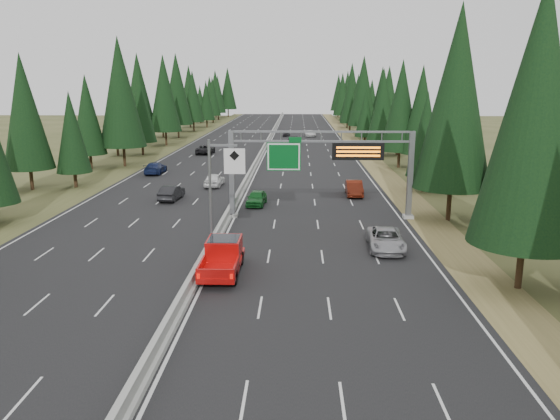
# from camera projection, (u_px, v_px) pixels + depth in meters

# --- Properties ---
(road) EXTENTS (32.00, 260.00, 0.08)m
(road) POSITION_uv_depth(u_px,v_px,m) (261.00, 155.00, 93.44)
(road) COLOR black
(road) RESTS_ON ground
(shoulder_right) EXTENTS (3.60, 260.00, 0.06)m
(shoulder_right) POSITION_uv_depth(u_px,v_px,m) (366.00, 155.00, 92.87)
(shoulder_right) COLOR olive
(shoulder_right) RESTS_ON ground
(shoulder_left) EXTENTS (3.60, 260.00, 0.06)m
(shoulder_left) POSITION_uv_depth(u_px,v_px,m) (158.00, 154.00, 94.01)
(shoulder_left) COLOR #3F4821
(shoulder_left) RESTS_ON ground
(median_barrier) EXTENTS (0.70, 260.00, 0.85)m
(median_barrier) POSITION_uv_depth(u_px,v_px,m) (261.00, 153.00, 93.35)
(median_barrier) COLOR gray
(median_barrier) RESTS_ON road
(sign_gantry) EXTENTS (16.75, 0.98, 7.80)m
(sign_gantry) POSITION_uv_depth(u_px,v_px,m) (328.00, 161.00, 48.04)
(sign_gantry) COLOR slate
(sign_gantry) RESTS_ON road
(hov_sign_pole) EXTENTS (2.80, 0.50, 8.00)m
(hov_sign_pole) POSITION_uv_depth(u_px,v_px,m) (218.00, 187.00, 38.77)
(hov_sign_pole) COLOR slate
(hov_sign_pole) RESTS_ON road
(tree_row_right) EXTENTS (11.89, 242.06, 18.94)m
(tree_row_right) POSITION_uv_depth(u_px,v_px,m) (408.00, 103.00, 79.17)
(tree_row_right) COLOR black
(tree_row_right) RESTS_ON ground
(tree_row_left) EXTENTS (12.17, 241.43, 18.70)m
(tree_row_left) POSITION_uv_depth(u_px,v_px,m) (118.00, 101.00, 85.35)
(tree_row_left) COLOR black
(tree_row_left) RESTS_ON ground
(silver_minivan) EXTENTS (2.74, 5.55, 1.52)m
(silver_minivan) POSITION_uv_depth(u_px,v_px,m) (386.00, 239.00, 39.66)
(silver_minivan) COLOR #9A9A9E
(silver_minivan) RESTS_ON road
(red_pickup) EXTENTS (2.26, 6.33, 2.06)m
(red_pickup) POSITION_uv_depth(u_px,v_px,m) (223.00, 254.00, 34.97)
(red_pickup) COLOR black
(red_pickup) RESTS_ON road
(car_ahead_green) EXTENTS (2.07, 4.43, 1.47)m
(car_ahead_green) POSITION_uv_depth(u_px,v_px,m) (257.00, 198.00, 54.24)
(car_ahead_green) COLOR #145A1F
(car_ahead_green) RESTS_ON road
(car_ahead_dkred) EXTENTS (1.80, 4.92, 1.61)m
(car_ahead_dkred) POSITION_uv_depth(u_px,v_px,m) (354.00, 188.00, 58.93)
(car_ahead_dkred) COLOR maroon
(car_ahead_dkred) RESTS_ON road
(car_ahead_dkgrey) EXTENTS (2.52, 5.78, 1.66)m
(car_ahead_dkgrey) POSITION_uv_depth(u_px,v_px,m) (293.00, 141.00, 106.86)
(car_ahead_dkgrey) COLOR black
(car_ahead_dkgrey) RESTS_ON road
(car_ahead_white) EXTENTS (2.81, 5.33, 1.43)m
(car_ahead_white) POSITION_uv_depth(u_px,v_px,m) (310.00, 133.00, 125.27)
(car_ahead_white) COLOR white
(car_ahead_white) RESTS_ON road
(car_ahead_far) EXTENTS (1.73, 3.88, 1.30)m
(car_ahead_far) POSITION_uv_depth(u_px,v_px,m) (286.00, 134.00, 125.70)
(car_ahead_far) COLOR black
(car_ahead_far) RESTS_ON road
(car_onc_near) EXTENTS (2.00, 4.73, 1.52)m
(car_onc_near) POSITION_uv_depth(u_px,v_px,m) (171.00, 193.00, 56.68)
(car_onc_near) COLOR black
(car_onc_near) RESTS_ON road
(car_onc_blue) EXTENTS (2.21, 5.37, 1.55)m
(car_onc_blue) POSITION_uv_depth(u_px,v_px,m) (155.00, 168.00, 73.36)
(car_onc_blue) COLOR #16224E
(car_onc_blue) RESTS_ON road
(car_onc_white) EXTENTS (2.15, 4.73, 1.58)m
(car_onc_white) POSITION_uv_depth(u_px,v_px,m) (214.00, 180.00, 64.19)
(car_onc_white) COLOR white
(car_onc_white) RESTS_ON road
(car_onc_far) EXTENTS (2.76, 5.85, 1.62)m
(car_onc_far) POSITION_uv_depth(u_px,v_px,m) (206.00, 149.00, 94.30)
(car_onc_far) COLOR black
(car_onc_far) RESTS_ON road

